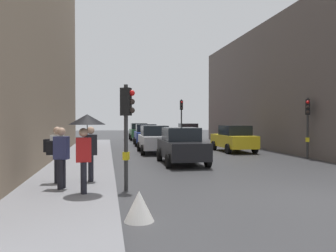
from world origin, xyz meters
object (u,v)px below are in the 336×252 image
(pedestrian_with_black_backpack, at_px, (56,151))
(pedestrian_with_umbrella, at_px, (86,131))
(car_dark_suv, at_px, (182,146))
(traffic_light_far_median, at_px, (181,113))
(car_red_sedan, at_px, (188,132))
(traffic_light_near_right, at_px, (127,118))
(car_silver_hatchback, at_px, (155,139))
(pedestrian_with_grey_backpack, at_px, (60,154))
(pedestrian_in_dark_coat, at_px, (91,151))
(traffic_light_mid_street, at_px, (308,117))
(car_blue_van, at_px, (146,135))
(car_yellow_taxi, at_px, (234,139))
(warning_sign_triangle, at_px, (139,206))
(car_green_estate, at_px, (139,132))

(pedestrian_with_black_backpack, bearing_deg, pedestrian_with_umbrella, -59.11)
(car_dark_suv, xyz_separation_m, pedestrian_with_umbrella, (-4.14, -6.75, 0.96))
(traffic_light_far_median, xyz_separation_m, car_red_sedan, (1.31, 3.11, -1.86))
(traffic_light_near_right, height_order, car_silver_hatchback, traffic_light_near_right)
(pedestrian_with_grey_backpack, bearing_deg, car_silver_hatchback, 69.38)
(traffic_light_far_median, xyz_separation_m, car_silver_hatchback, (-3.58, -8.22, -1.86))
(pedestrian_in_dark_coat, bearing_deg, traffic_light_mid_street, 26.81)
(pedestrian_with_umbrella, relative_size, pedestrian_in_dark_coat, 1.21)
(car_red_sedan, bearing_deg, pedestrian_with_grey_backpack, -111.98)
(car_silver_hatchback, distance_m, pedestrian_with_umbrella, 12.90)
(car_red_sedan, xyz_separation_m, pedestrian_with_grey_backpack, (-9.26, -22.93, 0.29))
(car_blue_van, xyz_separation_m, pedestrian_with_black_backpack, (-4.81, -17.29, 0.29))
(car_yellow_taxi, bearing_deg, traffic_light_far_median, 101.65)
(traffic_light_mid_street, bearing_deg, pedestrian_in_dark_coat, -153.19)
(traffic_light_far_median, distance_m, car_silver_hatchback, 9.16)
(traffic_light_mid_street, xyz_separation_m, warning_sign_triangle, (-10.11, -9.81, -1.99))
(car_silver_hatchback, bearing_deg, car_green_estate, 88.85)
(traffic_light_far_median, bearing_deg, car_dark_suv, -102.31)
(car_dark_suv, distance_m, car_red_sedan, 17.49)
(traffic_light_far_median, distance_m, pedestrian_with_umbrella, 21.81)
(traffic_light_far_median, height_order, car_blue_van, traffic_light_far_median)
(car_yellow_taxi, bearing_deg, pedestrian_with_grey_backpack, -130.28)
(car_blue_van, bearing_deg, car_dark_suv, -88.30)
(car_red_sedan, relative_size, pedestrian_with_grey_backpack, 2.39)
(traffic_light_far_median, height_order, car_green_estate, traffic_light_far_median)
(traffic_light_near_right, distance_m, pedestrian_in_dark_coat, 1.79)
(car_silver_hatchback, relative_size, pedestrian_with_black_backpack, 2.38)
(car_green_estate, distance_m, warning_sign_triangle, 28.82)
(car_silver_hatchback, relative_size, pedestrian_with_umbrella, 1.97)
(warning_sign_triangle, bearing_deg, traffic_light_far_median, 75.47)
(car_green_estate, relative_size, car_blue_van, 0.99)
(car_red_sedan, xyz_separation_m, car_yellow_taxi, (0.42, -11.52, 0.00))
(car_red_sedan, bearing_deg, car_blue_van, -135.12)
(car_silver_hatchback, relative_size, car_red_sedan, 0.99)
(car_dark_suv, xyz_separation_m, pedestrian_with_grey_backpack, (-4.92, -5.99, 0.29))
(traffic_light_mid_street, bearing_deg, pedestrian_with_grey_backpack, -150.89)
(traffic_light_mid_street, relative_size, car_dark_suv, 0.80)
(pedestrian_with_umbrella, height_order, pedestrian_with_black_backpack, pedestrian_with_umbrella)
(traffic_light_near_right, xyz_separation_m, warning_sign_triangle, (0.08, -3.22, -1.89))
(traffic_light_mid_street, bearing_deg, traffic_light_far_median, 107.71)
(car_green_estate, distance_m, car_yellow_taxi, 15.07)
(car_blue_van, relative_size, pedestrian_with_grey_backpack, 2.41)
(traffic_light_far_median, bearing_deg, car_silver_hatchback, -113.51)
(traffic_light_far_median, height_order, pedestrian_with_grey_backpack, traffic_light_far_median)
(pedestrian_with_black_backpack, distance_m, warning_sign_triangle, 4.69)
(traffic_light_mid_street, bearing_deg, traffic_light_near_right, -147.10)
(car_dark_suv, bearing_deg, car_silver_hatchback, 95.70)
(pedestrian_in_dark_coat, xyz_separation_m, warning_sign_triangle, (1.19, -4.10, -0.81))
(car_blue_van, height_order, warning_sign_triangle, car_blue_van)
(pedestrian_with_black_backpack, height_order, pedestrian_in_dark_coat, same)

